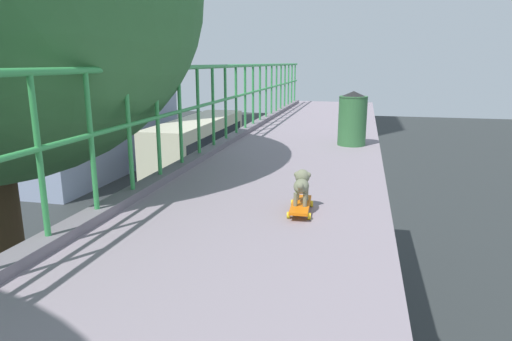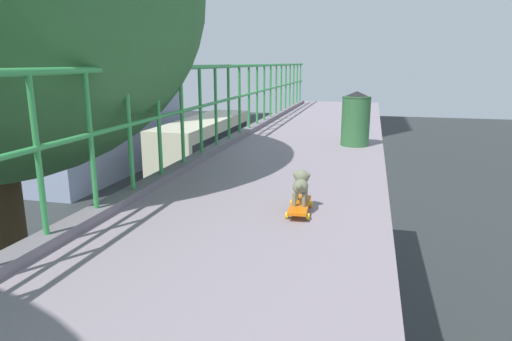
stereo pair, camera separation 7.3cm
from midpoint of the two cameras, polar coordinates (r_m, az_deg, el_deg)
The scene contains 4 objects.
city_bus at distance 27.96m, azimuth -7.41°, elevation 3.37°, with size 2.75×11.06×3.48m.
toy_skateboard at distance 4.04m, azimuth 5.17°, elevation -4.43°, with size 0.23×0.56×0.08m.
small_dog at distance 4.04m, azimuth 5.31°, elevation -1.65°, with size 0.16×0.36×0.28m.
litter_bin at distance 7.39m, azimuth 11.87°, elevation 6.57°, with size 0.46×0.46×0.87m.
Camera 1 is at (1.93, -1.06, 6.87)m, focal length 31.50 mm.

